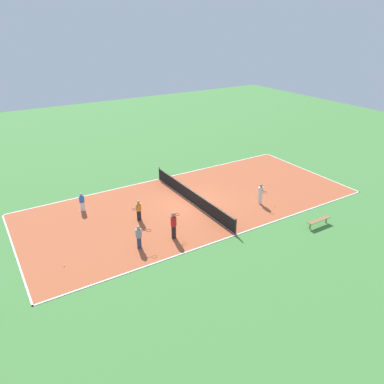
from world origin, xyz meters
name	(u,v)px	position (x,y,z in m)	size (l,w,h in m)	color
ground_plane	(192,203)	(0.00, 0.00, 0.00)	(80.00, 80.00, 0.00)	#47843D
court_surface	(192,203)	(0.00, 0.00, 0.01)	(10.83, 24.77, 0.02)	#B75633
tennis_net	(192,196)	(0.00, 0.00, 0.57)	(10.63, 0.10, 1.07)	black
bench	(319,220)	(-7.29, -5.35, 0.39)	(0.36, 1.85, 0.45)	olive
player_baseline_gray	(139,235)	(-3.49, 5.86, 0.88)	(0.69, 0.99, 1.51)	navy
player_coach_red	(174,223)	(-3.62, 3.57, 1.07)	(0.84, 0.94, 1.80)	black
player_near_white	(261,193)	(-2.78, -4.21, 0.91)	(0.98, 0.53, 1.56)	white
player_center_orange	(139,209)	(-0.37, 4.47, 0.86)	(0.85, 0.93, 1.48)	black
player_near_blue	(82,201)	(3.04, 7.31, 0.79)	(0.51, 0.51, 1.38)	white
tennis_ball_far_baseline	(177,185)	(3.28, -0.59, 0.06)	(0.07, 0.07, 0.07)	#CCE033
tennis_ball_midcourt	(64,266)	(-2.99, 10.21, 0.06)	(0.07, 0.07, 0.07)	#CCE033
tennis_ball_near_net	(275,207)	(-3.79, -4.79, 0.06)	(0.07, 0.07, 0.07)	#CCE033
tennis_ball_left_sideline	(190,202)	(0.12, 0.13, 0.06)	(0.07, 0.07, 0.07)	#CCE033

